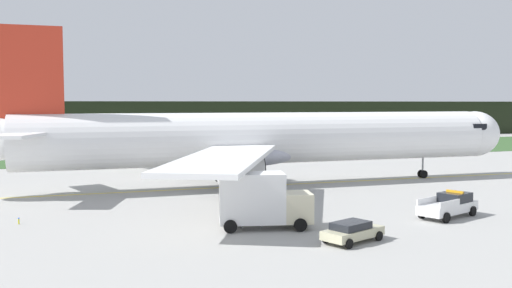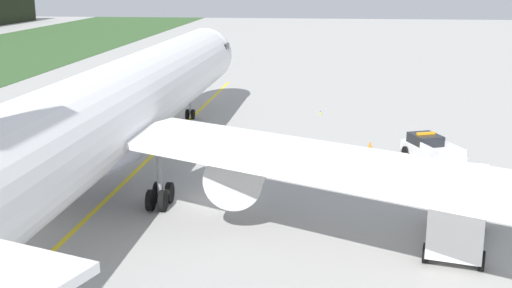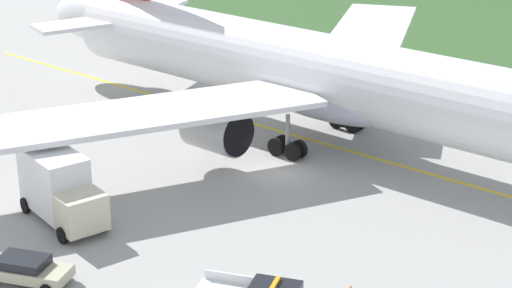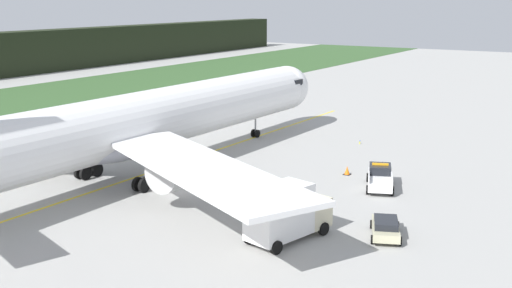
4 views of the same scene
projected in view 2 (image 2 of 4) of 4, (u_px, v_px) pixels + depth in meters
The scene contains 7 objects.
ground at pixel (211, 201), 37.04m from camera, with size 320.00×320.00×0.00m, color #9E9D99.
taxiway_centerline_main at pixel (122, 184), 39.90m from camera, with size 79.45×0.30×0.01m, color yellow.
airliner at pixel (113, 112), 37.92m from camera, with size 59.50×48.03×15.55m.
ops_pickup_truck at pixel (430, 149), 44.55m from camera, with size 5.81×3.84×1.94m.
catering_truck at pixel (459, 209), 30.23m from camera, with size 6.68×3.87×4.00m.
apron_cone at pixel (370, 146), 47.34m from camera, with size 0.63×0.63×0.78m.
taxiway_edge_light_east at pixel (320, 113), 59.52m from camera, with size 0.12×0.12×0.43m.
Camera 2 is at (-34.45, -6.52, 12.66)m, focal length 45.01 mm.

